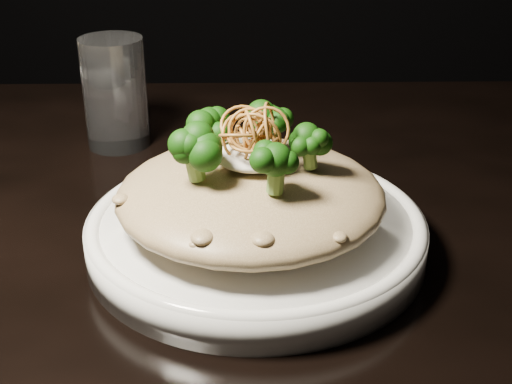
% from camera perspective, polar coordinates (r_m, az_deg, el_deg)
% --- Properties ---
extents(table, '(1.10, 0.80, 0.75)m').
position_cam_1_polar(table, '(0.72, -5.46, -7.70)').
color(table, black).
rests_on(table, ground).
extents(plate, '(0.29, 0.29, 0.03)m').
position_cam_1_polar(plate, '(0.61, -0.00, -3.38)').
color(plate, silver).
rests_on(plate, table).
extents(risotto, '(0.22, 0.22, 0.05)m').
position_cam_1_polar(risotto, '(0.59, -0.42, -0.22)').
color(risotto, brown).
rests_on(risotto, plate).
extents(broccoli, '(0.13, 0.13, 0.05)m').
position_cam_1_polar(broccoli, '(0.57, -0.38, 4.02)').
color(broccoli, black).
rests_on(broccoli, risotto).
extents(cheese, '(0.06, 0.06, 0.02)m').
position_cam_1_polar(cheese, '(0.58, -0.27, 2.99)').
color(cheese, white).
rests_on(cheese, risotto).
extents(shallots, '(0.06, 0.06, 0.04)m').
position_cam_1_polar(shallots, '(0.56, -0.14, 5.22)').
color(shallots, brown).
rests_on(shallots, cheese).
extents(drinking_glass, '(0.07, 0.07, 0.12)m').
position_cam_1_polar(drinking_glass, '(0.82, -11.22, 7.77)').
color(drinking_glass, silver).
rests_on(drinking_glass, table).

